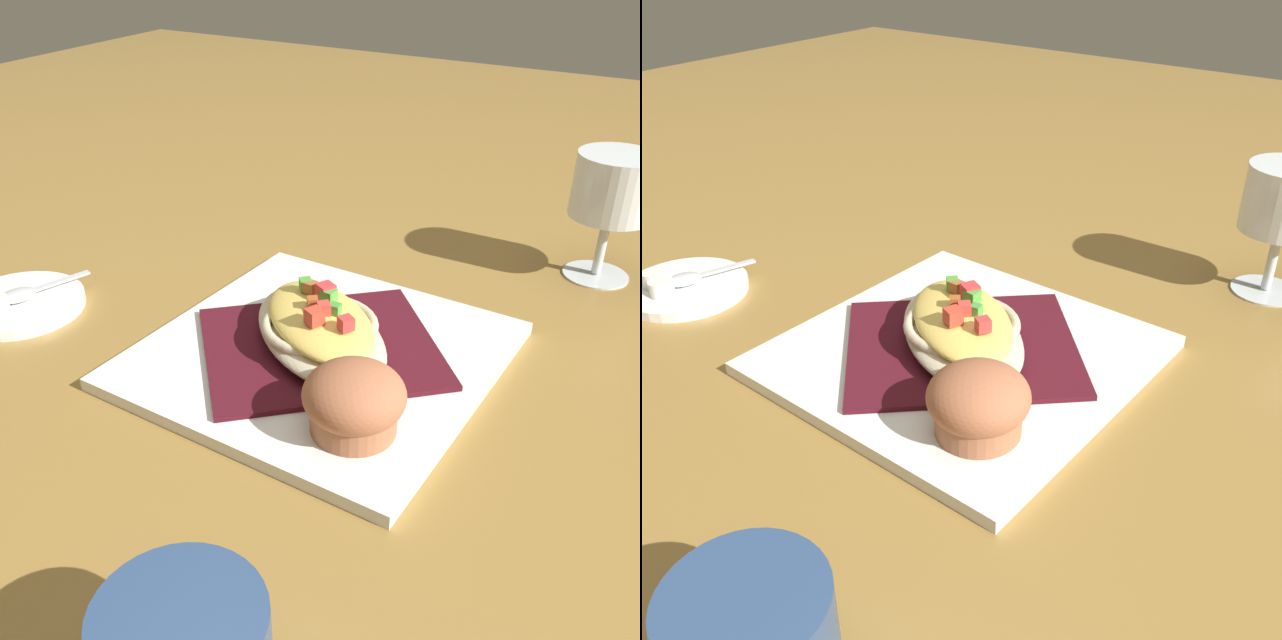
% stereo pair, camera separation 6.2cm
% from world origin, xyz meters
% --- Properties ---
extents(ground_plane, '(2.60, 2.60, 0.00)m').
position_xyz_m(ground_plane, '(0.00, 0.00, 0.00)').
color(ground_plane, olive).
extents(square_plate, '(0.30, 0.30, 0.01)m').
position_xyz_m(square_plate, '(0.00, 0.00, 0.01)').
color(square_plate, white).
rests_on(square_plate, ground_plane).
extents(folded_napkin, '(0.26, 0.26, 0.00)m').
position_xyz_m(folded_napkin, '(0.00, 0.00, 0.01)').
color(folded_napkin, '#47101B').
rests_on(folded_napkin, square_plate).
extents(gratin_dish, '(0.19, 0.20, 0.05)m').
position_xyz_m(gratin_dish, '(0.00, -0.00, 0.03)').
color(gratin_dish, beige).
rests_on(gratin_dish, folded_napkin).
extents(muffin, '(0.08, 0.08, 0.05)m').
position_xyz_m(muffin, '(-0.08, -0.08, 0.04)').
color(muffin, '#A66443').
rests_on(muffin, square_plate).
extents(creamer_saucer, '(0.13, 0.13, 0.01)m').
position_xyz_m(creamer_saucer, '(-0.07, 0.30, 0.01)').
color(creamer_saucer, white).
rests_on(creamer_saucer, ground_plane).
extents(spoon, '(0.09, 0.04, 0.01)m').
position_xyz_m(spoon, '(-0.06, 0.30, 0.02)').
color(spoon, silver).
rests_on(spoon, creamer_saucer).
extents(creamer_cup_0, '(0.02, 0.02, 0.02)m').
position_xyz_m(creamer_cup_0, '(-0.09, 0.32, 0.02)').
color(creamer_cup_0, white).
rests_on(creamer_cup_0, creamer_saucer).
extents(creamer_cup_1, '(0.02, 0.02, 0.02)m').
position_xyz_m(creamer_cup_1, '(-0.10, 0.30, 0.02)').
color(creamer_cup_1, white).
rests_on(creamer_cup_1, creamer_saucer).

